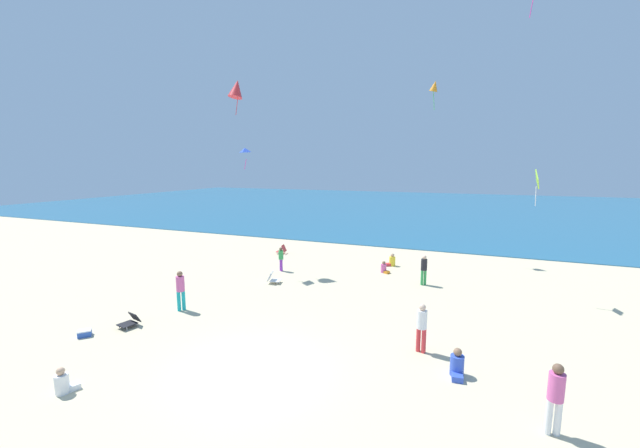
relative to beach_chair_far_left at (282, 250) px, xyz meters
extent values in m
plane|color=beige|center=(6.14, -3.66, -0.26)|extent=(120.00, 120.00, 0.00)
cube|color=#236084|center=(6.14, 34.54, -0.24)|extent=(120.00, 60.00, 0.05)
cube|color=#D13D3D|center=(-0.13, -0.02, -0.11)|extent=(0.58, 0.67, 0.03)
cube|color=#D13D3D|center=(0.13, 0.02, 0.11)|extent=(0.34, 0.63, 0.46)
cylinder|color=#B7B7BC|center=(-0.21, -0.34, -0.19)|extent=(0.02, 0.02, 0.15)
cylinder|color=#B7B7BC|center=(-0.32, 0.24, -0.19)|extent=(0.02, 0.02, 0.15)
cube|color=black|center=(0.26, -12.81, -0.12)|extent=(0.63, 0.65, 0.03)
cube|color=black|center=(0.32, -12.51, 0.06)|extent=(0.56, 0.32, 0.36)
cylinder|color=#B7B7BC|center=(0.48, -13.02, -0.19)|extent=(0.02, 0.02, 0.15)
cylinder|color=#B7B7BC|center=(-0.03, -12.92, -0.19)|extent=(0.02, 0.02, 0.15)
cube|color=white|center=(2.76, -6.00, -0.12)|extent=(0.62, 0.63, 0.03)
cube|color=white|center=(2.49, -6.07, 0.10)|extent=(0.35, 0.57, 0.45)
cylinder|color=#B7B7BC|center=(2.85, -5.71, -0.19)|extent=(0.02, 0.02, 0.14)
cylinder|color=#B7B7BC|center=(2.97, -6.23, -0.19)|extent=(0.02, 0.02, 0.14)
cube|color=#2D56B7|center=(-0.54, -13.89, -0.16)|extent=(0.51, 0.52, 0.19)
cube|color=white|center=(-0.54, -13.89, -0.05)|extent=(0.53, 0.53, 0.04)
cylinder|color=red|center=(10.67, -10.64, 0.14)|extent=(0.14, 0.14, 0.80)
cylinder|color=red|center=(10.49, -10.59, 0.14)|extent=(0.14, 0.14, 0.80)
cylinder|color=white|center=(10.58, -10.62, 0.84)|extent=(0.39, 0.39, 0.60)
sphere|color=beige|center=(10.58, -10.62, 1.24)|extent=(0.22, 0.22, 0.22)
cylinder|color=#D8599E|center=(7.46, -2.00, -0.02)|extent=(0.43, 0.43, 0.48)
sphere|color=#846047|center=(7.46, -2.00, 0.30)|extent=(0.19, 0.19, 0.19)
cube|color=orange|center=(7.63, -2.09, -0.19)|extent=(0.42, 0.38, 0.14)
cylinder|color=purple|center=(2.02, -3.91, 0.08)|extent=(0.12, 0.12, 0.68)
cylinder|color=purple|center=(1.90, -3.81, 0.08)|extent=(0.12, 0.12, 0.68)
cylinder|color=green|center=(1.96, -3.86, 0.68)|extent=(0.39, 0.39, 0.51)
sphere|color=brown|center=(1.96, -3.86, 1.02)|extent=(0.19, 0.19, 0.19)
cylinder|color=#19ADB2|center=(0.86, -10.78, 0.16)|extent=(0.15, 0.15, 0.84)
cylinder|color=#19ADB2|center=(0.98, -10.63, 0.16)|extent=(0.15, 0.15, 0.84)
cylinder|color=#D8599E|center=(0.92, -10.71, 0.89)|extent=(0.47, 0.47, 0.63)
sphere|color=#846047|center=(0.92, -10.71, 1.30)|extent=(0.23, 0.23, 0.23)
cylinder|color=blue|center=(11.71, -11.62, 0.03)|extent=(0.42, 0.42, 0.59)
sphere|color=#846047|center=(11.71, -11.62, 0.44)|extent=(0.24, 0.24, 0.24)
cube|color=blue|center=(11.73, -11.86, -0.18)|extent=(0.34, 0.46, 0.17)
cylinder|color=white|center=(13.88, -13.37, 0.16)|extent=(0.15, 0.15, 0.84)
cylinder|color=white|center=(13.69, -13.41, 0.16)|extent=(0.15, 0.15, 0.84)
cylinder|color=#D8599E|center=(13.78, -13.39, 0.89)|extent=(0.40, 0.40, 0.63)
sphere|color=brown|center=(13.78, -13.39, 1.31)|extent=(0.23, 0.23, 0.23)
cylinder|color=yellow|center=(7.63, -0.38, 0.02)|extent=(0.49, 0.49, 0.55)
sphere|color=tan|center=(7.63, -0.38, 0.39)|extent=(0.22, 0.22, 0.22)
cube|color=red|center=(7.43, -0.48, -0.18)|extent=(0.49, 0.43, 0.16)
cylinder|color=green|center=(9.74, -3.50, 0.12)|extent=(0.13, 0.13, 0.76)
cylinder|color=green|center=(9.88, -3.40, 0.12)|extent=(0.13, 0.13, 0.76)
cylinder|color=black|center=(9.81, -3.45, 0.78)|extent=(0.42, 0.42, 0.57)
sphere|color=beige|center=(9.81, -3.45, 1.16)|extent=(0.21, 0.21, 0.21)
cylinder|color=white|center=(2.10, -16.44, 0.00)|extent=(0.45, 0.45, 0.52)
sphere|color=tan|center=(2.10, -16.44, 0.36)|extent=(0.21, 0.21, 0.21)
cube|color=white|center=(2.18, -16.25, -0.18)|extent=(0.39, 0.45, 0.15)
pyramid|color=blue|center=(0.27, -4.64, 6.52)|extent=(0.67, 0.80, 0.27)
cylinder|color=#DB3DA8|center=(0.28, -4.64, 5.77)|extent=(0.14, 0.07, 0.57)
cone|color=red|center=(-0.91, -3.51, 10.01)|extent=(1.21, 1.27, 1.12)
cylinder|color=red|center=(-0.91, -3.51, 9.07)|extent=(0.13, 0.19, 1.05)
cylinder|color=#DB3DA8|center=(13.56, -4.81, 11.75)|extent=(0.13, 0.10, 0.79)
cube|color=#99DB33|center=(14.43, -3.53, 5.10)|extent=(0.22, 0.88, 0.87)
cylinder|color=white|center=(14.43, -3.53, 4.36)|extent=(0.06, 0.04, 0.86)
cone|color=orange|center=(9.28, 3.01, 10.60)|extent=(0.80, 0.74, 0.73)
cylinder|color=green|center=(9.28, 3.01, 9.75)|extent=(0.14, 0.09, 1.18)
camera|label=1|loc=(11.82, -22.38, 5.67)|focal=21.15mm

